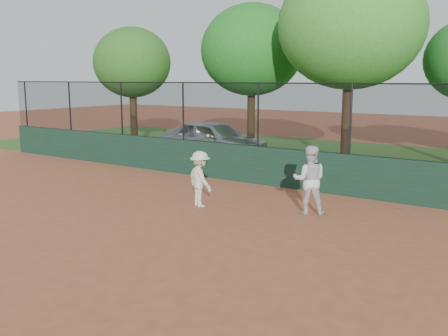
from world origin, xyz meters
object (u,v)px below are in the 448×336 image
Objects in this scene: tree_1 at (252,50)px; tree_0 at (132,63)px; tree_2 at (350,26)px; player_main at (200,179)px; parked_car at (214,139)px; player_second at (309,180)px.

tree_0 is at bearing -164.25° from tree_1.
player_main is at bearing -97.39° from tree_2.
tree_1 is 5.27m from tree_2.
tree_2 reaches higher than tree_1.
tree_2 is at bearing -75.57° from parked_car.
tree_1 is at bearing 113.64° from player_main.
parked_car is 2.79× the size of player_second.
tree_1 is 0.87× the size of tree_2.
tree_0 is at bearing -179.06° from tree_2.
tree_1 is (5.74, 1.62, 0.49)m from tree_0.
player_main reaches higher than player_second.
tree_2 reaches higher than parked_car.
tree_2 is (1.00, 7.74, 4.46)m from player_main.
player_main is 0.26× the size of tree_2.
tree_2 is at bearing 0.94° from tree_0.
player_main is at bearing -144.20° from parked_car.
tree_1 is (-6.68, 8.23, 3.69)m from player_second.
tree_2 is (5.02, -1.44, 0.65)m from tree_1.
player_main is at bearing -37.77° from tree_0.
tree_1 is at bearing -76.05° from player_second.
parked_car is at bearing -9.34° from tree_0.
player_main is 8.99m from tree_2.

